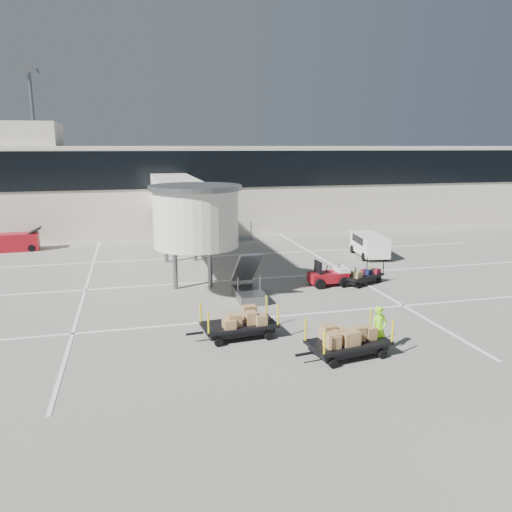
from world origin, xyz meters
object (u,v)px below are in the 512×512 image
(baggage_tug, at_px, (329,276))
(box_cart_far, at_px, (234,325))
(minivan, at_px, (369,243))
(suitcase_cart, at_px, (361,276))
(box_cart_near, at_px, (350,341))
(ground_worker, at_px, (379,329))
(belt_loader, at_px, (15,242))

(baggage_tug, xyz_separation_m, box_cart_far, (-7.03, -6.66, 0.03))
(baggage_tug, height_order, box_cart_far, box_cart_far)
(baggage_tug, bearing_deg, box_cart_far, -137.83)
(minivan, bearing_deg, baggage_tug, -122.85)
(baggage_tug, xyz_separation_m, suitcase_cart, (1.98, -0.10, -0.07))
(box_cart_near, relative_size, ground_worker, 2.09)
(baggage_tug, height_order, belt_loader, belt_loader)
(suitcase_cart, bearing_deg, baggage_tug, 152.24)
(minivan, bearing_deg, suitcase_cart, -111.43)
(suitcase_cart, distance_m, minivan, 7.87)
(box_cart_near, bearing_deg, box_cart_far, 134.43)
(suitcase_cart, bearing_deg, ground_worker, -136.97)
(ground_worker, bearing_deg, minivan, 57.71)
(box_cart_far, relative_size, ground_worker, 2.07)
(ground_worker, xyz_separation_m, minivan, (7.71, 16.26, 0.02))
(baggage_tug, distance_m, box_cart_far, 9.68)
(suitcase_cart, distance_m, box_cart_far, 11.15)
(suitcase_cart, relative_size, box_cart_near, 0.84)
(box_cart_near, xyz_separation_m, box_cart_far, (-3.94, 2.94, -0.03))
(baggage_tug, bearing_deg, suitcase_cart, -4.05)
(box_cart_near, height_order, minivan, minivan)
(belt_loader, bearing_deg, box_cart_near, -58.75)
(belt_loader, bearing_deg, minivan, -21.11)
(box_cart_far, bearing_deg, suitcase_cart, 31.03)
(belt_loader, bearing_deg, ground_worker, -56.73)
(box_cart_near, xyz_separation_m, ground_worker, (1.26, 0.06, 0.34))
(ground_worker, height_order, belt_loader, ground_worker)
(ground_worker, relative_size, minivan, 0.42)
(box_cart_far, xyz_separation_m, minivan, (12.91, 13.38, 0.39))
(baggage_tug, relative_size, belt_loader, 0.61)
(box_cart_far, relative_size, belt_loader, 1.03)
(suitcase_cart, bearing_deg, minivan, 35.25)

